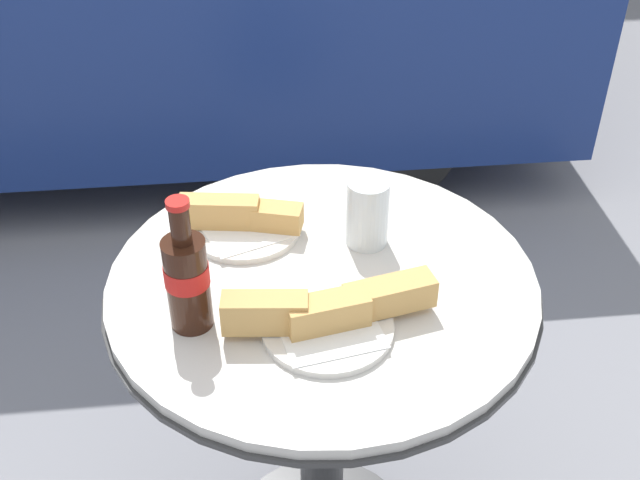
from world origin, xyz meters
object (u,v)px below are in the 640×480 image
object	(u,v)px
bistro_table	(322,362)
drinking_glass	(367,215)
cola_bottle_left	(187,278)
lunch_plate_near	(243,221)
lunch_plate_far	(328,314)

from	to	relation	value
bistro_table	drinking_glass	world-z (taller)	drinking_glass
cola_bottle_left	lunch_plate_near	size ratio (longest dim) A/B	1.03
bistro_table	lunch_plate_near	xyz separation A→B (m)	(-0.13, 0.14, 0.22)
bistro_table	lunch_plate_far	distance (m)	0.26
drinking_glass	lunch_plate_near	xyz separation A→B (m)	(-0.21, 0.05, -0.03)
bistro_table	lunch_plate_near	size ratio (longest dim) A/B	3.43
drinking_glass	lunch_plate_near	world-z (taller)	drinking_glass
bistro_table	cola_bottle_left	xyz separation A→B (m)	(-0.21, -0.09, 0.29)
lunch_plate_near	lunch_plate_far	xyz separation A→B (m)	(0.12, -0.27, 0.01)
drinking_glass	lunch_plate_far	distance (m)	0.23
bistro_table	drinking_glass	xyz separation A→B (m)	(0.09, 0.09, 0.26)
bistro_table	drinking_glass	bearing A→B (deg)	45.63
drinking_glass	bistro_table	bearing A→B (deg)	-134.37
cola_bottle_left	drinking_glass	world-z (taller)	cola_bottle_left
drinking_glass	lunch_plate_far	size ratio (longest dim) A/B	0.37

